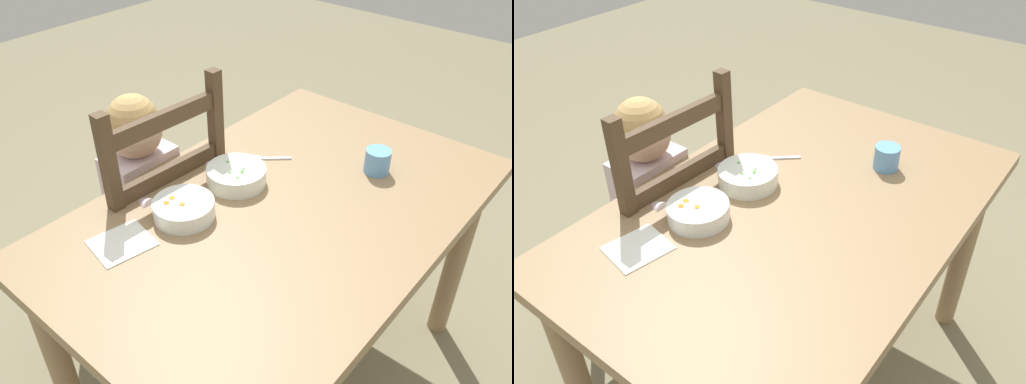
{
  "view_description": "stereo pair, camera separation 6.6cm",
  "coord_description": "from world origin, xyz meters",
  "views": [
    {
      "loc": [
        -0.93,
        -0.7,
        1.64
      ],
      "look_at": [
        -0.05,
        0.05,
        0.81
      ],
      "focal_mm": 36.89,
      "sensor_mm": 36.0,
      "label": 1
    },
    {
      "loc": [
        -0.98,
        -0.65,
        1.64
      ],
      "look_at": [
        -0.05,
        0.05,
        0.81
      ],
      "focal_mm": 36.89,
      "sensor_mm": 36.0,
      "label": 2
    }
  ],
  "objects": [
    {
      "name": "drinking_cup",
      "position": [
        0.32,
        -0.11,
        0.8
      ],
      "size": [
        0.08,
        0.08,
        0.07
      ],
      "primitive_type": "cylinder",
      "color": "#629FDE",
      "rests_on": "dining_table"
    },
    {
      "name": "child_figure",
      "position": [
        -0.1,
        0.46,
        0.65
      ],
      "size": [
        0.32,
        0.31,
        0.98
      ],
      "color": "silver",
      "rests_on": "ground"
    },
    {
      "name": "dining_chair",
      "position": [
        -0.11,
        0.47,
        0.49
      ],
      "size": [
        0.44,
        0.44,
        1.05
      ],
      "color": "#4B3623",
      "rests_on": "ground"
    },
    {
      "name": "bowl_of_peas",
      "position": [
        0.0,
        0.17,
        0.79
      ],
      "size": [
        0.17,
        0.17,
        0.05
      ],
      "color": "white",
      "rests_on": "dining_table"
    },
    {
      "name": "bowl_of_carrots",
      "position": [
        -0.21,
        0.17,
        0.79
      ],
      "size": [
        0.17,
        0.17,
        0.05
      ],
      "color": "white",
      "rests_on": "dining_table"
    },
    {
      "name": "paper_napkin",
      "position": [
        -0.39,
        0.21,
        0.76
      ],
      "size": [
        0.17,
        0.15,
        0.0
      ],
      "primitive_type": "cube",
      "rotation": [
        0.0,
        0.0,
        -0.19
      ],
      "color": "white",
      "rests_on": "dining_table"
    },
    {
      "name": "ground_plane",
      "position": [
        0.0,
        0.0,
        0.0
      ],
      "size": [
        8.0,
        8.0,
        0.0
      ],
      "primitive_type": "plane",
      "color": "#7E7758"
    },
    {
      "name": "spoon",
      "position": [
        0.15,
        0.2,
        0.77
      ],
      "size": [
        0.11,
        0.12,
        0.01
      ],
      "color": "silver",
      "rests_on": "dining_table"
    },
    {
      "name": "dining_table",
      "position": [
        0.0,
        0.0,
        0.65
      ],
      "size": [
        1.31,
        0.84,
        0.76
      ],
      "color": "#947551",
      "rests_on": "ground"
    }
  ]
}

